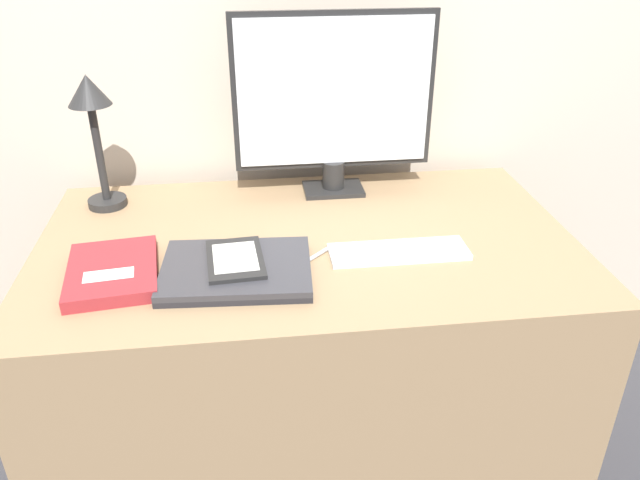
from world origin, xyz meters
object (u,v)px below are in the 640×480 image
at_px(monitor, 334,101).
at_px(keyboard, 399,251).
at_px(ereader, 235,259).
at_px(pen, 308,261).
at_px(laptop, 236,270).
at_px(notebook, 113,272).
at_px(desk_lamp, 93,117).

distance_m(monitor, keyboard, 0.45).
height_order(ereader, pen, ereader).
xyz_separation_m(laptop, notebook, (-0.26, 0.02, 0.00)).
bearing_deg(ereader, monitor, 56.17).
xyz_separation_m(laptop, ereader, (-0.00, 0.02, 0.02)).
bearing_deg(laptop, ereader, 95.33).
xyz_separation_m(monitor, ereader, (-0.27, -0.40, -0.22)).
bearing_deg(pen, laptop, -167.63).
relative_size(laptop, ereader, 1.78).
relative_size(laptop, pen, 2.87).
xyz_separation_m(desk_lamp, notebook, (0.07, -0.37, -0.22)).
relative_size(laptop, desk_lamp, 0.96).
distance_m(monitor, ereader, 0.53).
xyz_separation_m(monitor, desk_lamp, (-0.59, -0.02, -0.01)).
bearing_deg(ereader, desk_lamp, 131.11).
bearing_deg(ereader, notebook, 178.58).
bearing_deg(desk_lamp, ereader, -48.89).
bearing_deg(monitor, laptop, -122.70).
bearing_deg(desk_lamp, keyboard, -26.66).
relative_size(ereader, notebook, 0.70).
relative_size(monitor, notebook, 2.00).
relative_size(keyboard, desk_lamp, 0.92).
distance_m(keyboard, desk_lamp, 0.80).
bearing_deg(monitor, ereader, -123.83).
height_order(monitor, keyboard, monitor).
bearing_deg(notebook, keyboard, 2.17).
height_order(desk_lamp, notebook, desk_lamp).
distance_m(monitor, desk_lamp, 0.59).
distance_m(ereader, pen, 0.16).
relative_size(keyboard, ereader, 1.70).
bearing_deg(ereader, laptop, -84.67).
distance_m(laptop, desk_lamp, 0.56).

